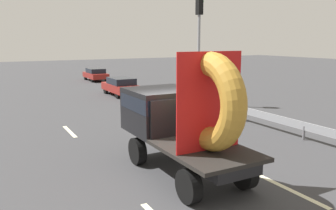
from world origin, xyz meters
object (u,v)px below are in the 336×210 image
(traffic_light, at_px, (199,37))
(distant_sedan, at_px, (121,86))
(oncoming_car, at_px, (96,74))
(flatbed_truck, at_px, (179,115))

(traffic_light, bearing_deg, distant_sedan, 113.89)
(distant_sedan, relative_size, oncoming_car, 1.05)
(distant_sedan, height_order, traffic_light, traffic_light)
(distant_sedan, xyz_separation_m, traffic_light, (2.59, -5.84, 3.31))
(flatbed_truck, distance_m, distant_sedan, 14.69)
(flatbed_truck, relative_size, traffic_light, 0.79)
(flatbed_truck, bearing_deg, distant_sedan, 75.55)
(distant_sedan, bearing_deg, oncoming_car, 83.52)
(distant_sedan, xyz_separation_m, oncoming_car, (1.08, 9.54, -0.03))
(distant_sedan, distance_m, oncoming_car, 9.60)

